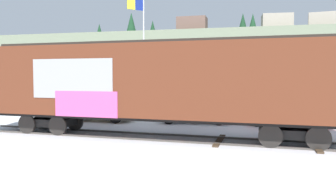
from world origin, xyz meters
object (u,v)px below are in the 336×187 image
(flagpole, at_px, (140,36))
(parked_car_white, at_px, (194,108))
(freight_car, at_px, (159,82))
(parked_car_tan, at_px, (96,106))
(parked_car_red, at_px, (285,110))

(flagpole, bearing_deg, parked_car_white, -53.54)
(freight_car, distance_m, parked_car_tan, 7.22)
(parked_car_white, xyz_separation_m, parked_car_red, (5.12, -0.02, 0.00))
(freight_car, bearing_deg, parked_car_red, 41.42)
(parked_car_tan, distance_m, parked_car_red, 11.14)
(parked_car_tan, relative_size, parked_car_red, 1.02)
(flagpole, distance_m, parked_car_red, 14.91)
(parked_car_tan, distance_m, parked_car_white, 6.03)
(parked_car_red, bearing_deg, freight_car, -138.58)
(freight_car, xyz_separation_m, parked_car_white, (0.69, 5.15, -1.62))
(flagpole, relative_size, parked_car_white, 2.21)
(flagpole, distance_m, parked_car_tan, 10.28)
(freight_car, bearing_deg, flagpole, 111.95)
(parked_car_tan, bearing_deg, flagpole, 90.52)
(freight_car, relative_size, parked_car_red, 3.79)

